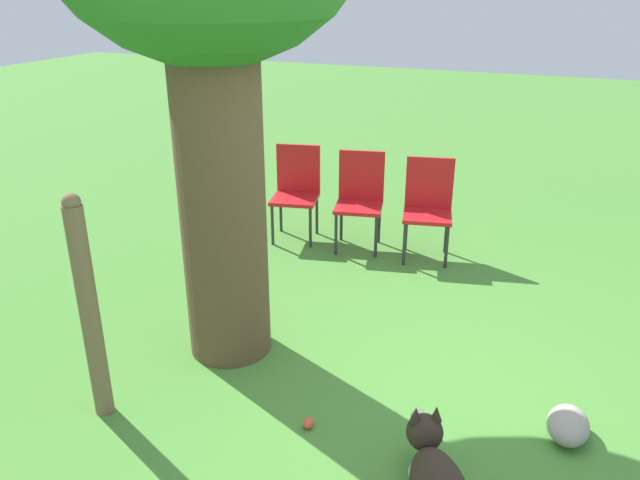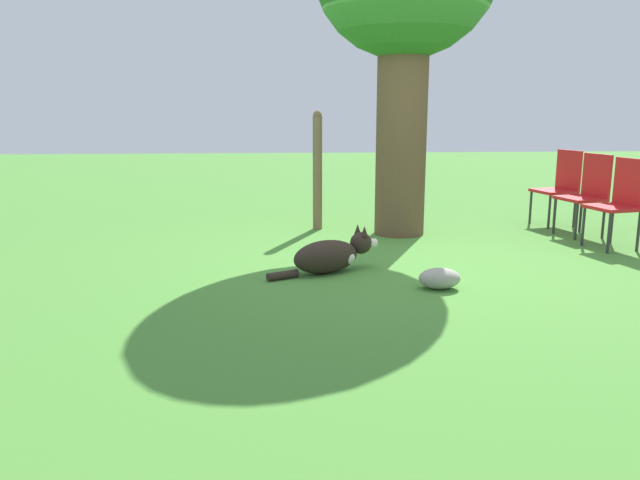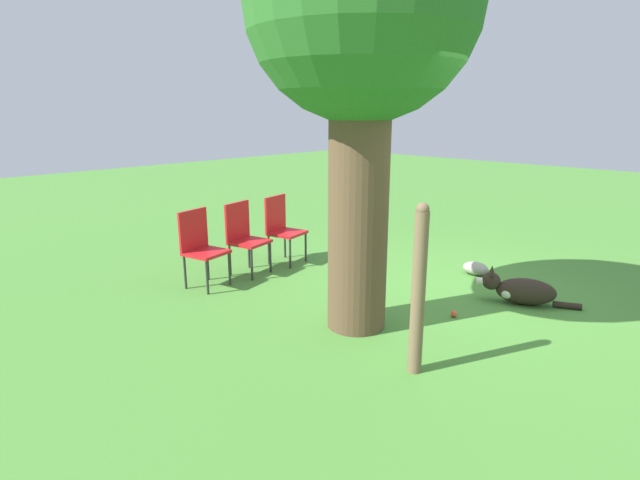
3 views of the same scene
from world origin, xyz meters
The scene contains 7 objects.
ground_plane centered at (0.00, 0.00, 0.00)m, with size 30.00×30.00×0.00m, color #478433.
fence_post centered at (-0.82, 1.44, 0.71)m, with size 0.11×0.11×1.41m.
red_chair_0 centered at (2.23, 0.17, 0.52)m, with size 0.50×0.52×0.93m.
red_chair_1 centered at (2.21, 0.83, 0.52)m, with size 0.50×0.52×0.93m.
red_chair_2 centered at (2.20, 1.49, 0.52)m, with size 0.50×0.52×0.93m.
tennis_ball centered at (-0.49, 0.22, 0.03)m, with size 0.07×0.07×0.07m.
garden_rock centered at (0.00, -1.20, 0.08)m, with size 0.34×0.24×0.17m.
Camera 1 is at (-3.21, -0.96, 2.46)m, focal length 35.00 mm.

